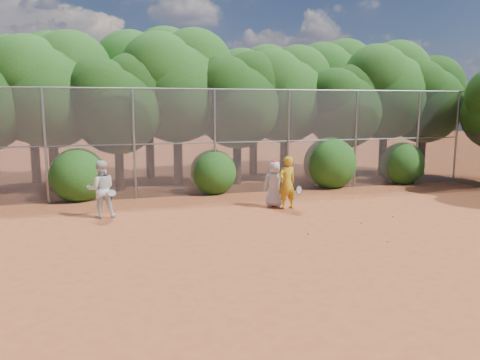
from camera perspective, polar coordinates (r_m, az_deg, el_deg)
name	(u,v)px	position (r m, az deg, el deg)	size (l,w,h in m)	color
ground	(301,233)	(12.84, 7.42, -6.37)	(80.00, 80.00, 0.00)	#9B4623
fence_back	(237,141)	(18.05, -0.37, 4.81)	(20.05, 0.09, 4.03)	gray
tree_1	(51,85)	(19.99, -22.04, 10.63)	(4.64, 4.03, 6.35)	black
tree_2	(118,101)	(19.18, -14.64, 9.35)	(3.99, 3.47, 5.47)	black
tree_3	(178,82)	(20.43, -7.60, 11.82)	(4.89, 4.26, 6.70)	black
tree_4	(238,97)	(20.34, -0.24, 10.11)	(4.19, 3.64, 5.73)	black
tree_5	(286,91)	(21.91, 5.61, 10.76)	(4.51, 3.92, 6.17)	black
tree_6	(345,104)	(22.04, 12.67, 9.06)	(3.86, 3.36, 5.29)	black
tree_7	(387,87)	(23.86, 17.43, 10.81)	(4.77, 4.14, 6.53)	black
tree_8	(426,97)	(24.75, 21.69, 9.44)	(4.25, 3.70, 5.82)	black
tree_9	(32,83)	(22.40, -24.04, 10.73)	(4.83, 4.20, 6.62)	black
tree_10	(149,78)	(22.51, -11.03, 12.07)	(5.15, 4.48, 7.06)	black
tree_11	(254,89)	(23.09, 1.78, 11.00)	(4.64, 4.03, 6.35)	black
tree_12	(333,84)	(25.38, 11.29, 11.45)	(5.02, 4.37, 6.88)	black
bush_0	(78,173)	(17.84, -19.16, 0.85)	(2.00, 2.00, 2.00)	#1B4B12
bush_1	(213,170)	(18.25, -3.28, 1.21)	(1.80, 1.80, 1.80)	#1B4B12
bush_2	(330,161)	(19.92, 10.90, 2.30)	(2.20, 2.20, 2.20)	#1B4B12
bush_3	(402,162)	(21.74, 19.15, 2.12)	(1.90, 1.90, 1.90)	#1B4B12
player_yellow	(287,183)	(15.49, 5.75, -0.34)	(0.86, 0.56, 1.75)	#C59317
player_teen	(275,184)	(15.82, 4.23, -0.44)	(0.90, 0.78, 1.59)	silver
player_white	(101,189)	(14.86, -16.57, -1.07)	(0.90, 0.78, 1.76)	silver
ball_0	(361,222)	(14.11, 14.58, -5.03)	(0.07, 0.07, 0.07)	#DDEF2B
ball_1	(353,198)	(17.73, 13.62, -2.12)	(0.07, 0.07, 0.07)	#DDEF2B
ball_2	(388,241)	(12.42, 17.60, -7.10)	(0.07, 0.07, 0.07)	#DDEF2B
ball_3	(393,216)	(15.18, 18.20, -4.20)	(0.07, 0.07, 0.07)	#DDEF2B
ball_4	(309,233)	(12.69, 8.37, -6.43)	(0.07, 0.07, 0.07)	#DDEF2B
ball_5	(371,203)	(17.00, 15.67, -2.68)	(0.07, 0.07, 0.07)	#DDEF2B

